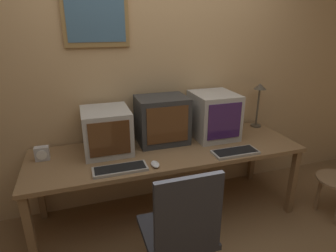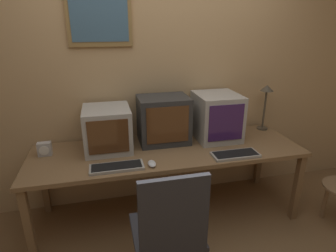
{
  "view_description": "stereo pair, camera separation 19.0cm",
  "coord_description": "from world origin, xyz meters",
  "px_view_note": "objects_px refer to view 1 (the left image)",
  "views": [
    {
      "loc": [
        -0.72,
        -1.42,
        1.77
      ],
      "look_at": [
        0.0,
        0.76,
        0.92
      ],
      "focal_mm": 30.0,
      "sensor_mm": 36.0,
      "label": 1
    },
    {
      "loc": [
        -0.53,
        -1.47,
        1.77
      ],
      "look_at": [
        0.0,
        0.76,
        0.92
      ],
      "focal_mm": 30.0,
      "sensor_mm": 36.0,
      "label": 2
    }
  ],
  "objects_px": {
    "mouse_near_keyboard": "(155,164)",
    "desk_clock": "(42,153)",
    "desk_lamp": "(259,95)",
    "monitor_right": "(214,115)",
    "monitor_center": "(162,120)",
    "keyboard_side": "(235,152)",
    "keyboard_main": "(120,169)",
    "monitor_left": "(107,131)",
    "office_chair": "(179,243)"
  },
  "relations": [
    {
      "from": "desk_clock",
      "to": "desk_lamp",
      "type": "bearing_deg",
      "value": 3.71
    },
    {
      "from": "monitor_center",
      "to": "desk_lamp",
      "type": "relative_size",
      "value": 0.97
    },
    {
      "from": "monitor_right",
      "to": "desk_lamp",
      "type": "bearing_deg",
      "value": 10.7
    },
    {
      "from": "keyboard_side",
      "to": "monitor_right",
      "type": "bearing_deg",
      "value": 91.19
    },
    {
      "from": "monitor_right",
      "to": "office_chair",
      "type": "bearing_deg",
      "value": -125.88
    },
    {
      "from": "monitor_left",
      "to": "keyboard_side",
      "type": "distance_m",
      "value": 1.13
    },
    {
      "from": "monitor_left",
      "to": "monitor_center",
      "type": "height_order",
      "value": "monitor_center"
    },
    {
      "from": "monitor_center",
      "to": "mouse_near_keyboard",
      "type": "height_order",
      "value": "monitor_center"
    },
    {
      "from": "mouse_near_keyboard",
      "to": "desk_lamp",
      "type": "height_order",
      "value": "desk_lamp"
    },
    {
      "from": "monitor_right",
      "to": "keyboard_main",
      "type": "xyz_separation_m",
      "value": [
        -0.98,
        -0.4,
        -0.21
      ]
    },
    {
      "from": "desk_lamp",
      "to": "keyboard_side",
      "type": "bearing_deg",
      "value": -137.24
    },
    {
      "from": "mouse_near_keyboard",
      "to": "desk_clock",
      "type": "xyz_separation_m",
      "value": [
        -0.85,
        0.39,
        0.04
      ]
    },
    {
      "from": "keyboard_main",
      "to": "office_chair",
      "type": "distance_m",
      "value": 0.7
    },
    {
      "from": "mouse_near_keyboard",
      "to": "desk_lamp",
      "type": "relative_size",
      "value": 0.24
    },
    {
      "from": "monitor_left",
      "to": "office_chair",
      "type": "xyz_separation_m",
      "value": [
        0.32,
        -0.97,
        -0.46
      ]
    },
    {
      "from": "keyboard_main",
      "to": "desk_lamp",
      "type": "bearing_deg",
      "value": 18.2
    },
    {
      "from": "monitor_left",
      "to": "office_chair",
      "type": "bearing_deg",
      "value": -72.03
    },
    {
      "from": "monitor_center",
      "to": "keyboard_side",
      "type": "distance_m",
      "value": 0.72
    },
    {
      "from": "monitor_center",
      "to": "office_chair",
      "type": "relative_size",
      "value": 0.46
    },
    {
      "from": "monitor_right",
      "to": "keyboard_side",
      "type": "bearing_deg",
      "value": -88.81
    },
    {
      "from": "monitor_center",
      "to": "keyboard_main",
      "type": "relative_size",
      "value": 1.11
    },
    {
      "from": "desk_lamp",
      "to": "office_chair",
      "type": "relative_size",
      "value": 0.47
    },
    {
      "from": "monitor_center",
      "to": "monitor_left",
      "type": "bearing_deg",
      "value": -175.46
    },
    {
      "from": "monitor_left",
      "to": "keyboard_main",
      "type": "bearing_deg",
      "value": -83.65
    },
    {
      "from": "keyboard_main",
      "to": "desk_clock",
      "type": "distance_m",
      "value": 0.69
    },
    {
      "from": "keyboard_main",
      "to": "desk_clock",
      "type": "bearing_deg",
      "value": 146.92
    },
    {
      "from": "desk_lamp",
      "to": "mouse_near_keyboard",
      "type": "bearing_deg",
      "value": -157.62
    },
    {
      "from": "keyboard_main",
      "to": "monitor_right",
      "type": "bearing_deg",
      "value": 22.34
    },
    {
      "from": "mouse_near_keyboard",
      "to": "desk_lamp",
      "type": "distance_m",
      "value": 1.43
    },
    {
      "from": "keyboard_main",
      "to": "keyboard_side",
      "type": "relative_size",
      "value": 1.04
    },
    {
      "from": "monitor_right",
      "to": "keyboard_main",
      "type": "bearing_deg",
      "value": -157.66
    },
    {
      "from": "keyboard_side",
      "to": "desk_clock",
      "type": "height_order",
      "value": "desk_clock"
    },
    {
      "from": "monitor_center",
      "to": "desk_lamp",
      "type": "distance_m",
      "value": 1.1
    },
    {
      "from": "keyboard_main",
      "to": "monitor_left",
      "type": "bearing_deg",
      "value": 96.35
    },
    {
      "from": "monitor_center",
      "to": "desk_lamp",
      "type": "height_order",
      "value": "desk_lamp"
    },
    {
      "from": "keyboard_side",
      "to": "office_chair",
      "type": "distance_m",
      "value": 0.96
    },
    {
      "from": "monitor_left",
      "to": "monitor_center",
      "type": "xyz_separation_m",
      "value": [
        0.51,
        0.04,
        0.03
      ]
    },
    {
      "from": "monitor_center",
      "to": "mouse_near_keyboard",
      "type": "xyz_separation_m",
      "value": [
        -0.2,
        -0.45,
        -0.2
      ]
    },
    {
      "from": "monitor_right",
      "to": "desk_clock",
      "type": "xyz_separation_m",
      "value": [
        -1.56,
        -0.03,
        -0.16
      ]
    },
    {
      "from": "monitor_center",
      "to": "keyboard_main",
      "type": "xyz_separation_m",
      "value": [
        -0.47,
        -0.44,
        -0.2
      ]
    },
    {
      "from": "monitor_right",
      "to": "desk_lamp",
      "type": "relative_size",
      "value": 0.93
    },
    {
      "from": "monitor_left",
      "to": "mouse_near_keyboard",
      "type": "bearing_deg",
      "value": -52.37
    },
    {
      "from": "monitor_center",
      "to": "desk_clock",
      "type": "bearing_deg",
      "value": -176.73
    },
    {
      "from": "desk_clock",
      "to": "monitor_right",
      "type": "bearing_deg",
      "value": 1.07
    },
    {
      "from": "monitor_left",
      "to": "keyboard_main",
      "type": "distance_m",
      "value": 0.43
    },
    {
      "from": "mouse_near_keyboard",
      "to": "desk_clock",
      "type": "distance_m",
      "value": 0.94
    },
    {
      "from": "monitor_center",
      "to": "monitor_right",
      "type": "bearing_deg",
      "value": -3.41
    },
    {
      "from": "monitor_center",
      "to": "mouse_near_keyboard",
      "type": "bearing_deg",
      "value": -113.52
    },
    {
      "from": "mouse_near_keyboard",
      "to": "desk_clock",
      "type": "bearing_deg",
      "value": 155.2
    },
    {
      "from": "desk_clock",
      "to": "desk_lamp",
      "type": "distance_m",
      "value": 2.16
    }
  ]
}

